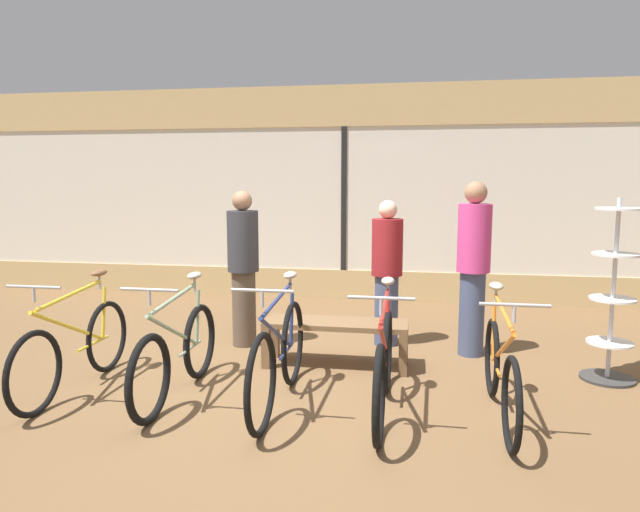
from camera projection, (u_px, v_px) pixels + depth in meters
name	position (u px, v px, depth m)	size (l,w,h in m)	color
ground_plane	(286.00, 391.00, 4.96)	(24.00, 24.00, 0.00)	brown
shop_back_wall	(344.00, 192.00, 8.56)	(12.00, 0.08, 3.20)	tan
bicycle_far_left	(75.00, 348.00, 4.94)	(0.46, 1.74, 1.02)	black
bicycle_left	(178.00, 354.00, 4.78)	(0.46, 1.70, 1.02)	black
bicycle_center	(279.00, 357.00, 4.60)	(0.46, 1.79, 1.06)	black
bicycle_right	(384.00, 366.00, 4.43)	(0.46, 1.74, 1.04)	black
bicycle_far_right	(501.00, 372.00, 4.34)	(0.46, 1.70, 1.01)	black
accessory_rack	(612.00, 306.00, 5.15)	(0.48, 0.48, 1.67)	#333333
display_bench	(336.00, 329.00, 5.58)	(1.40, 0.44, 0.45)	brown
customer_near_rack	(387.00, 270.00, 6.25)	(0.44, 0.44, 1.60)	#424C6B
customer_by_window	(243.00, 265.00, 6.22)	(0.47, 0.47, 1.71)	brown
customer_mid_floor	(473.00, 264.00, 5.86)	(0.47, 0.47, 1.81)	#424C6B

